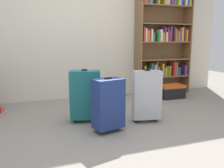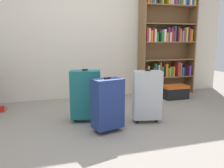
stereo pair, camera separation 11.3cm
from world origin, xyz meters
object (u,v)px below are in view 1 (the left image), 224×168
Objects in this scene: suitcase_navy_blue at (108,104)px; bookshelf at (163,39)px; suitcase_teal at (85,95)px; suitcase_silver at (146,95)px; storage_box at (171,91)px.

bookshelf is at bearing 43.73° from suitcase_navy_blue.
suitcase_navy_blue is 0.48m from suitcase_teal.
suitcase_silver is 1.07× the size of suitcase_navy_blue.
suitcase_silver reaches higher than storage_box.
suitcase_silver is at bearing -136.29° from storage_box.
bookshelf is at bearing 32.27° from suitcase_teal.
bookshelf is 2.89× the size of suitcase_teal.
suitcase_silver is 0.62m from suitcase_navy_blue.
suitcase_silver is 1.00× the size of suitcase_teal.
suitcase_navy_blue is (-1.71, -1.64, -0.77)m from bookshelf.
suitcase_silver is at bearing 15.13° from suitcase_navy_blue.
suitcase_silver is (-1.08, -1.03, 0.24)m from storage_box.
storage_box is 0.64× the size of suitcase_teal.
suitcase_teal is at bearing -147.73° from bookshelf.
suitcase_silver is 0.83m from suitcase_teal.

